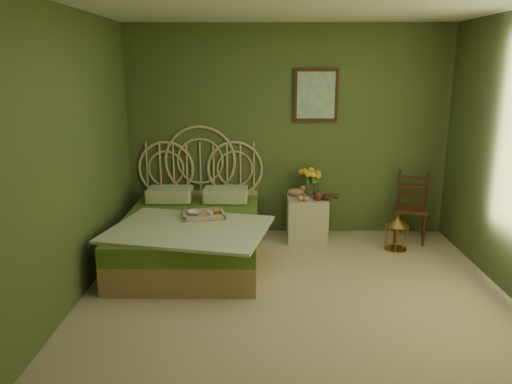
{
  "coord_description": "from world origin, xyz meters",
  "views": [
    {
      "loc": [
        -0.32,
        -3.97,
        2.09
      ],
      "look_at": [
        -0.38,
        1.0,
        0.84
      ],
      "focal_mm": 35.0,
      "sensor_mm": 36.0,
      "label": 1
    }
  ],
  "objects_px": {
    "nightstand": "(307,212)",
    "chair": "(410,202)",
    "birdcage": "(397,234)",
    "bed": "(192,232)"
  },
  "relations": [
    {
      "from": "nightstand",
      "to": "chair",
      "type": "relative_size",
      "value": 1.13
    },
    {
      "from": "chair",
      "to": "nightstand",
      "type": "bearing_deg",
      "value": -161.89
    },
    {
      "from": "chair",
      "to": "birdcage",
      "type": "height_order",
      "value": "chair"
    },
    {
      "from": "nightstand",
      "to": "chair",
      "type": "height_order",
      "value": "nightstand"
    },
    {
      "from": "birdcage",
      "to": "bed",
      "type": "bearing_deg",
      "value": -173.16
    },
    {
      "from": "bed",
      "to": "birdcage",
      "type": "distance_m",
      "value": 2.38
    },
    {
      "from": "nightstand",
      "to": "chair",
      "type": "distance_m",
      "value": 1.27
    },
    {
      "from": "bed",
      "to": "chair",
      "type": "relative_size",
      "value": 2.59
    },
    {
      "from": "nightstand",
      "to": "chair",
      "type": "xyz_separation_m",
      "value": [
        1.26,
        0.02,
        0.12
      ]
    },
    {
      "from": "bed",
      "to": "nightstand",
      "type": "xyz_separation_m",
      "value": [
        1.34,
        0.65,
        0.05
      ]
    }
  ]
}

